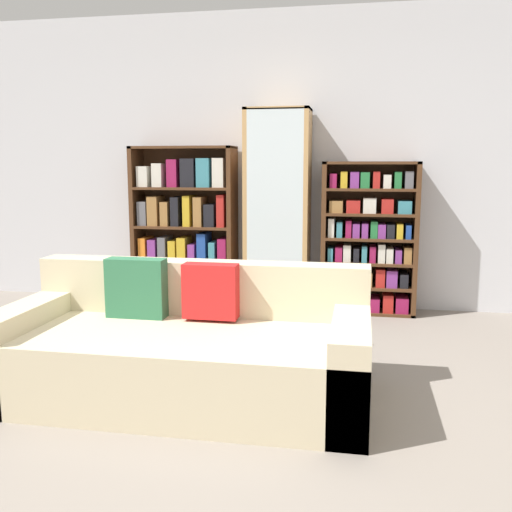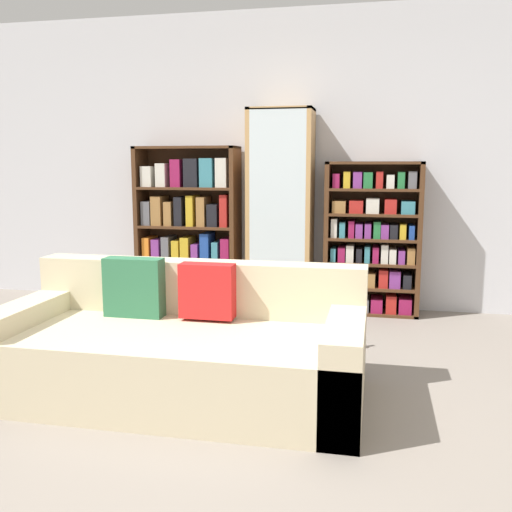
# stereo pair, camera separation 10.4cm
# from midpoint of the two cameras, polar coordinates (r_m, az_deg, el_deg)

# --- Properties ---
(ground_plane) EXTENTS (16.00, 16.00, 0.00)m
(ground_plane) POSITION_cam_midpoint_polar(r_m,az_deg,el_deg) (2.93, -4.06, -17.65)
(ground_plane) COLOR gray
(wall_back) EXTENTS (6.61, 0.06, 2.70)m
(wall_back) POSITION_cam_midpoint_polar(r_m,az_deg,el_deg) (5.36, 4.17, 9.45)
(wall_back) COLOR silver
(wall_back) RESTS_ON ground
(couch) EXTENTS (2.06, 0.96, 0.76)m
(couch) POSITION_cam_midpoint_polar(r_m,az_deg,el_deg) (3.34, -6.55, -9.33)
(couch) COLOR beige
(couch) RESTS_ON ground
(bookshelf_left) EXTENTS (0.97, 0.32, 1.48)m
(bookshelf_left) POSITION_cam_midpoint_polar(r_m,az_deg,el_deg) (5.41, -6.12, 2.66)
(bookshelf_left) COLOR #4C2D19
(bookshelf_left) RESTS_ON ground
(display_cabinet) EXTENTS (0.57, 0.36, 1.81)m
(display_cabinet) POSITION_cam_midpoint_polar(r_m,az_deg,el_deg) (5.17, 3.06, 4.57)
(display_cabinet) COLOR tan
(display_cabinet) RESTS_ON ground
(bookshelf_right) EXTENTS (0.83, 0.32, 1.34)m
(bookshelf_right) POSITION_cam_midpoint_polar(r_m,az_deg,el_deg) (5.15, 12.13, 1.45)
(bookshelf_right) COLOR #4C2D19
(bookshelf_right) RESTS_ON ground
(wine_bottle) EXTENTS (0.08, 0.08, 0.40)m
(wine_bottle) POSITION_cam_midpoint_polar(r_m,az_deg,el_deg) (4.13, 8.28, -7.15)
(wine_bottle) COLOR #192333
(wine_bottle) RESTS_ON ground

